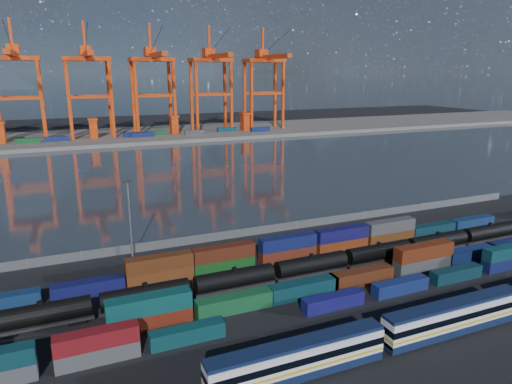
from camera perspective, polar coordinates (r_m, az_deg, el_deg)
name	(u,v)px	position (r m, az deg, el deg)	size (l,w,h in m)	color
ground	(320,282)	(86.74, 7.95, -11.12)	(700.00, 700.00, 0.00)	black
harbor_water	(181,172)	(180.26, -9.40, 2.54)	(700.00, 700.00, 0.00)	#28313A
far_quay	(137,135)	(281.85, -14.62, 6.86)	(700.00, 70.00, 2.00)	#514F4C
distant_mountains	(84,13)	(1679.60, -20.73, 20.17)	(2470.00, 1100.00, 520.00)	#1E2630
passenger_train	(453,317)	(75.64, 23.43, -14.20)	(76.33, 3.00, 5.15)	silver
container_row_south	(379,288)	(82.73, 15.14, -11.54)	(139.19, 2.21, 4.72)	#484B4E
container_row_mid	(291,288)	(79.71, 4.46, -11.86)	(142.20, 2.58, 5.49)	#484B4E
container_row_north	(309,247)	(96.83, 6.58, -6.81)	(141.17, 2.48, 5.29)	navy
tanker_string	(274,272)	(84.60, 2.29, -9.97)	(123.28, 3.18, 4.54)	black
waterfront_fence	(259,230)	(109.33, 0.41, -4.81)	(160.12, 0.12, 2.20)	#595B5E
yard_light_mast	(130,215)	(97.32, -15.53, -2.73)	(1.60, 0.40, 16.60)	slate
gantry_cranes	(121,69)	(271.79, -16.54, 14.57)	(199.66, 47.35, 64.12)	red
quay_containers	(121,136)	(265.83, -16.51, 6.78)	(172.58, 10.99, 2.60)	navy
straddle_carriers	(135,126)	(270.84, -14.91, 7.99)	(140.00, 7.00, 11.10)	red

